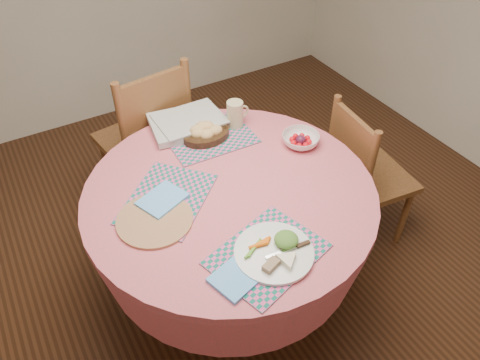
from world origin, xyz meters
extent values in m
plane|color=#331C0F|center=(0.00, 0.00, 0.00)|extent=(4.00, 4.00, 0.00)
cylinder|color=#C65C6D|center=(0.00, 0.00, 0.73)|extent=(1.24, 1.24, 0.04)
cone|color=#C65C6D|center=(0.00, 0.00, 0.56)|extent=(1.24, 1.24, 0.30)
cylinder|color=black|center=(0.00, 0.00, 0.22)|extent=(0.14, 0.14, 0.44)
cylinder|color=black|center=(0.00, 0.00, 0.03)|extent=(0.56, 0.56, 0.06)
cube|color=brown|center=(0.88, 0.02, 0.41)|extent=(0.43, 0.44, 0.04)
cylinder|color=brown|center=(1.02, -0.16, 0.21)|extent=(0.04, 0.04, 0.41)
cylinder|color=brown|center=(1.06, 0.17, 0.21)|extent=(0.04, 0.04, 0.41)
cylinder|color=brown|center=(0.71, -0.12, 0.21)|extent=(0.04, 0.04, 0.41)
cylinder|color=brown|center=(0.75, 0.21, 0.21)|extent=(0.04, 0.04, 0.41)
cylinder|color=brown|center=(0.69, -0.12, 0.64)|extent=(0.04, 0.04, 0.46)
cylinder|color=brown|center=(0.73, 0.21, 0.64)|extent=(0.04, 0.04, 0.46)
cube|color=brown|center=(0.71, 0.04, 0.73)|extent=(0.06, 0.33, 0.22)
cube|color=brown|center=(-0.08, 0.88, 0.47)|extent=(0.52, 0.50, 0.04)
cylinder|color=brown|center=(0.08, 1.08, 0.24)|extent=(0.05, 0.05, 0.47)
cylinder|color=brown|center=(-0.29, 1.03, 0.24)|extent=(0.05, 0.05, 0.47)
cylinder|color=brown|center=(0.14, 0.73, 0.24)|extent=(0.05, 0.05, 0.47)
cylinder|color=brown|center=(-0.24, 0.67, 0.24)|extent=(0.05, 0.05, 0.47)
cylinder|color=brown|center=(0.14, 0.71, 0.74)|extent=(0.05, 0.05, 0.53)
cylinder|color=brown|center=(-0.24, 0.65, 0.74)|extent=(0.05, 0.05, 0.53)
cube|color=brown|center=(-0.05, 0.68, 0.84)|extent=(0.38, 0.09, 0.25)
cube|color=#126A5B|center=(-0.05, -0.38, 0.75)|extent=(0.47, 0.40, 0.01)
cube|color=#126A5B|center=(-0.25, 0.08, 0.75)|extent=(0.50, 0.49, 0.01)
cube|color=#126A5B|center=(0.10, 0.37, 0.75)|extent=(0.41, 0.31, 0.01)
cylinder|color=brown|center=(-0.34, -0.01, 0.76)|extent=(0.30, 0.30, 0.01)
cube|color=#63B1FF|center=(-0.20, -0.41, 0.76)|extent=(0.21, 0.19, 0.01)
cube|color=#63B1FF|center=(-0.27, 0.07, 0.76)|extent=(0.22, 0.20, 0.01)
cylinder|color=white|center=(-0.03, -0.39, 0.76)|extent=(0.29, 0.29, 0.01)
ellipsoid|color=#2C581E|center=(0.03, -0.40, 0.79)|extent=(0.12, 0.12, 0.04)
cylinder|color=#FFF2CC|center=(-0.04, -0.45, 0.78)|extent=(0.13, 0.13, 0.02)
cube|color=#977D57|center=(-0.10, -0.42, 0.78)|extent=(0.07, 0.06, 0.02)
cube|color=silver|center=(-0.01, -0.42, 0.77)|extent=(0.15, 0.03, 0.00)
cylinder|color=black|center=(0.08, 0.37, 0.77)|extent=(0.23, 0.23, 0.03)
ellipsoid|color=#F5C27D|center=(0.04, 0.37, 0.81)|extent=(0.07, 0.06, 0.05)
ellipsoid|color=#F5C27D|center=(0.10, 0.40, 0.81)|extent=(0.07, 0.06, 0.05)
ellipsoid|color=#F5C27D|center=(0.12, 0.35, 0.81)|extent=(0.07, 0.06, 0.05)
ellipsoid|color=#F5C27D|center=(0.07, 0.34, 0.81)|extent=(0.07, 0.06, 0.05)
ellipsoid|color=#F5C27D|center=(0.08, 0.41, 0.81)|extent=(0.07, 0.06, 0.05)
ellipsoid|color=#F5C27D|center=(0.04, 0.39, 0.81)|extent=(0.07, 0.06, 0.05)
cylinder|color=#CBBC8B|center=(0.25, 0.39, 0.82)|extent=(0.08, 0.08, 0.13)
torus|color=#CBBC8B|center=(0.29, 0.39, 0.82)|extent=(0.07, 0.01, 0.07)
imported|color=white|center=(0.44, 0.11, 0.78)|extent=(0.18, 0.18, 0.05)
sphere|color=red|center=(0.48, 0.11, 0.77)|extent=(0.03, 0.03, 0.03)
sphere|color=red|center=(0.47, 0.13, 0.77)|extent=(0.03, 0.03, 0.03)
sphere|color=red|center=(0.44, 0.15, 0.77)|extent=(0.03, 0.03, 0.03)
sphere|color=red|center=(0.41, 0.13, 0.77)|extent=(0.03, 0.03, 0.03)
sphere|color=red|center=(0.40, 0.11, 0.77)|extent=(0.03, 0.03, 0.03)
sphere|color=red|center=(0.41, 0.08, 0.77)|extent=(0.03, 0.03, 0.03)
sphere|color=red|center=(0.44, 0.07, 0.77)|extent=(0.03, 0.03, 0.03)
sphere|color=red|center=(0.47, 0.08, 0.77)|extent=(0.03, 0.03, 0.03)
sphere|color=#49152E|center=(0.44, 0.11, 0.78)|extent=(0.05, 0.05, 0.05)
cube|color=silver|center=(0.04, 0.50, 0.77)|extent=(0.38, 0.32, 0.03)
cube|color=silver|center=(0.06, 0.50, 0.80)|extent=(0.32, 0.25, 0.01)
camera|label=1|loc=(-0.69, -1.27, 2.08)|focal=35.00mm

